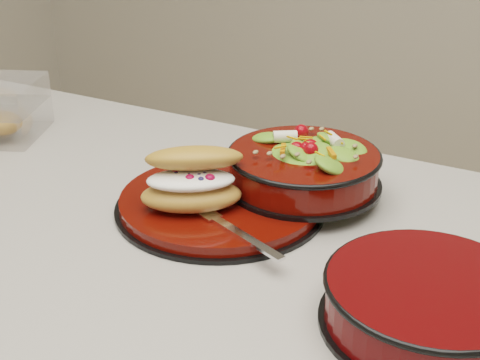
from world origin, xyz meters
The scene contains 5 objects.
dinner_plate centered at (0.13, 0.08, 0.91)m, with size 0.29×0.29×0.02m.
salad_bowl centered at (0.21, 0.16, 0.95)m, with size 0.22×0.22×0.09m.
croissant centered at (0.11, 0.04, 0.96)m, with size 0.15×0.15×0.08m.
fork centered at (0.19, 0.00, 0.92)m, with size 0.16×0.08×0.00m.
extra_bowl centered at (0.44, -0.04, 0.93)m, with size 0.22×0.22×0.05m.
Camera 1 is at (0.54, -0.62, 1.33)m, focal length 50.00 mm.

